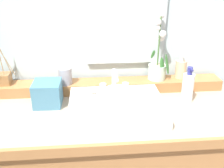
{
  "coord_description": "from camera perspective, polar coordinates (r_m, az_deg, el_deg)",
  "views": [
    {
      "loc": [
        -0.08,
        -1.09,
        1.5
      ],
      "look_at": [
        0.01,
        -0.01,
        1.01
      ],
      "focal_mm": 42.39,
      "sensor_mm": 36.0,
      "label": 1
    }
  ],
  "objects": [
    {
      "name": "wall_back",
      "position": [
        1.48,
        -1.87,
        16.89
      ],
      "size": [
        3.26,
        0.2,
        2.6
      ],
      "primitive_type": "cube",
      "color": "silver",
      "rests_on": "ground"
    },
    {
      "name": "back_ledge",
      "position": [
        1.43,
        -1.24,
        -0.4
      ],
      "size": [
        1.25,
        0.11,
        0.06
      ],
      "primitive_type": "cube",
      "color": "#A86F40",
      "rests_on": "vanity_cabinet"
    },
    {
      "name": "sink_basin",
      "position": [
        1.21,
        1.03,
        -5.25
      ],
      "size": [
        0.43,
        0.33,
        0.26
      ],
      "color": "white",
      "rests_on": "vanity_cabinet"
    },
    {
      "name": "soap_bar",
      "position": [
        1.27,
        -4.72,
        -1.5
      ],
      "size": [
        0.07,
        0.04,
        0.02
      ],
      "primitive_type": "ellipsoid",
      "color": "beige",
      "rests_on": "sink_basin"
    },
    {
      "name": "potted_plant",
      "position": [
        1.44,
        9.83,
        4.27
      ],
      "size": [
        0.11,
        0.13,
        0.35
      ],
      "color": "silver",
      "rests_on": "back_ledge"
    },
    {
      "name": "soap_dispenser",
      "position": [
        1.49,
        14.61,
        3.28
      ],
      "size": [
        0.06,
        0.06,
        0.13
      ],
      "color": "#E3BA8D",
      "rests_on": "back_ledge"
    },
    {
      "name": "tumbler_cup",
      "position": [
        1.39,
        -10.06,
        1.71
      ],
      "size": [
        0.07,
        0.07,
        0.09
      ],
      "primitive_type": "cylinder",
      "color": "#97949C",
      "rests_on": "back_ledge"
    },
    {
      "name": "reed_diffuser",
      "position": [
        1.48,
        -22.37,
        1.18
      ],
      "size": [
        0.1,
        0.08,
        0.24
      ],
      "color": "#9C6C3F",
      "rests_on": "back_ledge"
    },
    {
      "name": "lotion_bottle",
      "position": [
        1.34,
        16.01,
        -0.72
      ],
      "size": [
        0.06,
        0.06,
        0.18
      ],
      "color": "white",
      "rests_on": "vanity_cabinet"
    },
    {
      "name": "tissue_box",
      "position": [
        1.31,
        -13.72,
        -1.97
      ],
      "size": [
        0.13,
        0.13,
        0.12
      ],
      "primitive_type": "cube",
      "rotation": [
        0.0,
        0.0,
        -0.03
      ],
      "color": "teal",
      "rests_on": "vanity_cabinet"
    },
    {
      "name": "mirror",
      "position": [
        1.39,
        3.05,
        14.14
      ],
      "size": [
        0.42,
        0.02,
        0.49
      ],
      "primitive_type": "cube",
      "color": "silver"
    }
  ]
}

